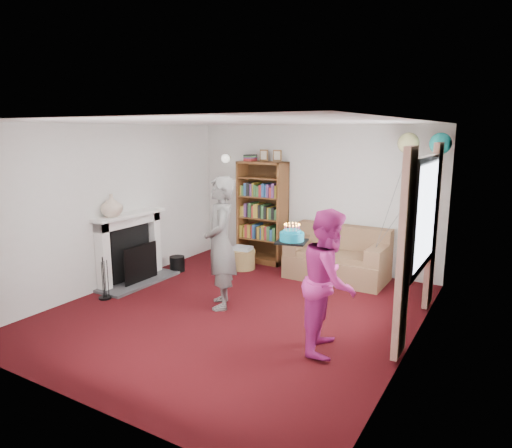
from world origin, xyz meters
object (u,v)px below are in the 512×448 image
Objects in this scene: sofa at (338,259)px; person_magenta at (329,281)px; bookcase at (263,213)px; birthday_cake at (292,237)px; person_striped at (220,243)px.

sofa is 2.63m from person_magenta.
sofa is 1.01× the size of person_magenta.
person_magenta reaches higher than sofa.
bookcase is 6.06× the size of birthday_cake.
bookcase is 3.58m from person_magenta.
person_striped is at bearing -114.97° from sofa.
bookcase reaches higher than birthday_cake.
person_striped is (-0.95, -2.02, 0.58)m from sofa.
birthday_cake is (0.24, -2.27, 0.86)m from sofa.
birthday_cake is (1.19, -0.25, 0.28)m from person_striped.
person_magenta is at bearing -19.31° from birthday_cake.
person_striped is 1.25m from birthday_cake.
person_striped reaches higher than sofa.
birthday_cake reaches higher than sofa.
birthday_cake is at bearing 42.45° from person_striped.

